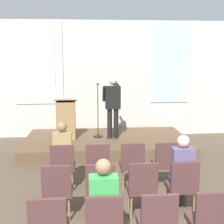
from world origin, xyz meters
name	(u,v)px	position (x,y,z in m)	size (l,w,h in m)	color
rear_partition	(104,79)	(0.02, 6.53, 1.90)	(10.84, 0.14, 3.74)	beige
stage_platform	(106,143)	(0.00, 5.00, 0.16)	(4.58, 2.46, 0.31)	brown
speaker	(113,103)	(0.18, 4.99, 1.32)	(0.50, 0.69, 1.72)	black
mic_stand	(98,125)	(-0.23, 5.15, 0.65)	(0.28, 0.28, 1.55)	black
lectern	(66,119)	(-1.13, 5.05, 0.87)	(0.60, 0.48, 1.16)	#93724C
chair_r0_c0	(63,164)	(-1.02, 2.30, 0.53)	(0.46, 0.44, 0.94)	olive
audience_r0_c0	(63,152)	(-1.02, 2.38, 0.76)	(0.36, 0.39, 1.37)	#2D2D33
chair_r0_c1	(98,163)	(-0.34, 2.30, 0.53)	(0.46, 0.44, 0.94)	olive
chair_r0_c2	(132,162)	(0.34, 2.30, 0.53)	(0.46, 0.44, 0.94)	olive
chair_r0_c3	(166,161)	(1.02, 2.30, 0.53)	(0.46, 0.44, 0.94)	olive
chair_r1_c0	(57,188)	(-1.02, 1.20, 0.53)	(0.46, 0.44, 0.94)	olive
chair_r1_c1	(100,186)	(-0.34, 1.20, 0.53)	(0.46, 0.44, 0.94)	olive
chair_r1_c2	(142,185)	(0.34, 1.20, 0.53)	(0.46, 0.44, 0.94)	olive
chair_r1_c3	(183,184)	(1.02, 1.20, 0.53)	(0.46, 0.44, 0.94)	olive
audience_r1_c3	(182,170)	(1.02, 1.28, 0.74)	(0.36, 0.39, 1.34)	#2D2D33
chair_r2_c1	(104,223)	(-0.34, 0.09, 0.53)	(0.46, 0.44, 0.94)	olive
audience_r2_c1	(103,204)	(-0.34, 0.17, 0.75)	(0.36, 0.39, 1.36)	#2D2D33
chair_r2_c2	(157,221)	(0.34, 0.09, 0.53)	(0.46, 0.44, 0.94)	olive
chair_r2_c3	(209,218)	(1.02, 0.09, 0.53)	(0.46, 0.44, 0.94)	olive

